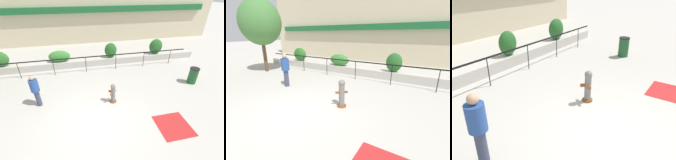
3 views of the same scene
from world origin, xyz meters
TOP-DOWN VIEW (x-y plane):
  - ground_plane at (0.00, 0.00)m, footprint 120.00×120.00m
  - building_facade at (0.00, 11.98)m, footprint 30.00×1.36m
  - planter_wall_low at (0.00, 6.00)m, footprint 18.00×0.70m
  - fence_railing_segment at (-0.00, 4.90)m, footprint 15.00×0.05m
  - hedge_bush_1 at (-1.80, 6.00)m, footprint 1.52×0.64m
  - hedge_bush_2 at (2.00, 6.00)m, footprint 0.93×0.61m
  - hedge_bush_3 at (5.74, 6.00)m, footprint 1.08×0.70m
  - fire_hydrant at (1.12, 1.28)m, footprint 0.50×0.50m
  - pedestrian at (-2.59, 1.81)m, footprint 0.42×0.42m
  - tactile_warning_pad at (3.34, -0.89)m, footprint 1.41×1.41m
  - trash_bin at (6.38, 2.05)m, footprint 0.55×0.55m

SIDE VIEW (x-z plane):
  - ground_plane at x=0.00m, z-range 0.00..0.00m
  - tactile_warning_pad at x=3.34m, z-range 0.00..0.01m
  - planter_wall_low at x=0.00m, z-range 0.00..0.50m
  - trash_bin at x=6.38m, z-range 0.00..1.01m
  - fire_hydrant at x=1.12m, z-range 0.01..1.09m
  - hedge_bush_1 at x=-1.80m, z-range 0.50..1.31m
  - pedestrian at x=-2.59m, z-range 0.12..1.85m
  - fence_railing_segment at x=0.00m, z-range 0.44..1.59m
  - hedge_bush_2 at x=2.00m, z-range 0.50..1.63m
  - hedge_bush_3 at x=5.74m, z-range 0.50..1.69m
  - building_facade at x=0.00m, z-range -0.01..7.99m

